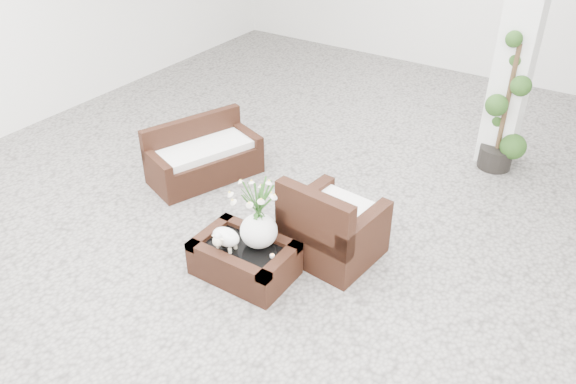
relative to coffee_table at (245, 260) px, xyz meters
The scene contains 9 objects.
ground 0.71m from the coffee_table, 82.42° to the left, with size 11.00×11.00×0.00m, color gray.
column 4.05m from the coffee_table, 69.69° to the left, with size 0.40×0.40×3.50m, color white.
coffee_table is the anchor object (origin of this frame).
sheep_figurine 0.30m from the coffee_table, 140.19° to the right, with size 0.28×0.23×0.21m, color white.
planter_narcissus 0.57m from the coffee_table, 45.00° to the left, with size 0.44×0.44×0.80m, color white, non-canonical shape.
tealight 0.35m from the coffee_table, ahead, with size 0.04×0.04×0.03m, color white.
armchair 0.93m from the coffee_table, 52.70° to the left, with size 0.81×0.77×0.86m, color #361A0F.
loveseat 1.85m from the coffee_table, 141.55° to the left, with size 1.28×0.61×0.68m, color #361A0F.
topiary 3.60m from the coffee_table, 67.63° to the left, with size 0.44×0.44×1.65m, color #1E3D13, non-canonical shape.
Camera 1 is at (2.53, -3.95, 3.56)m, focal length 36.13 mm.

